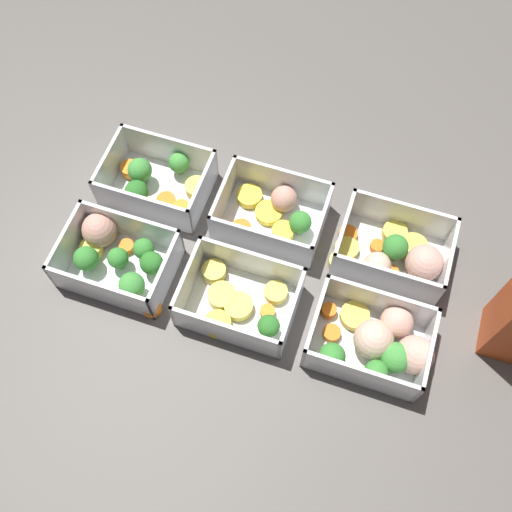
% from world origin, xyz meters
% --- Properties ---
extents(ground_plane, '(4.00, 4.00, 0.00)m').
position_xyz_m(ground_plane, '(0.00, 0.00, 0.00)').
color(ground_plane, '#56514C').
extents(container_near_left, '(0.16, 0.13, 0.06)m').
position_xyz_m(container_near_left, '(-0.18, -0.06, 0.03)').
color(container_near_left, white).
rests_on(container_near_left, ground_plane).
extents(container_near_center, '(0.15, 0.12, 0.06)m').
position_xyz_m(container_near_center, '(0.00, -0.07, 0.02)').
color(container_near_center, white).
rests_on(container_near_center, ground_plane).
extents(container_near_right, '(0.16, 0.11, 0.06)m').
position_xyz_m(container_near_right, '(0.19, -0.07, 0.03)').
color(container_near_right, white).
rests_on(container_near_right, ground_plane).
extents(container_far_left, '(0.15, 0.11, 0.06)m').
position_xyz_m(container_far_left, '(-0.18, 0.07, 0.02)').
color(container_far_left, white).
rests_on(container_far_left, ground_plane).
extents(container_far_center, '(0.15, 0.11, 0.06)m').
position_xyz_m(container_far_center, '(0.00, 0.07, 0.02)').
color(container_far_center, white).
rests_on(container_far_center, ground_plane).
extents(container_far_right, '(0.16, 0.11, 0.06)m').
position_xyz_m(container_far_right, '(0.18, 0.06, 0.02)').
color(container_far_right, white).
rests_on(container_far_right, ground_plane).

